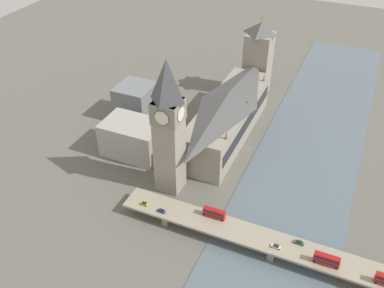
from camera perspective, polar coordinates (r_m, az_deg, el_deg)
The scene contains 14 objects.
ground_plane at distance 257.98m, azimuth 7.28°, elevation -0.60°, with size 600.00×600.00×0.00m, color #605E56.
river_water at distance 253.05m, azimuth 14.84°, elevation -2.47°, with size 58.06×360.00×0.30m, color slate.
parliament_hall at distance 259.23m, azimuth 4.84°, elevation 3.93°, with size 25.23×92.64×31.15m.
clock_tower at distance 206.32m, azimuth -3.14°, elevation 2.42°, with size 13.74×13.74×73.62m.
victoria_tower at distance 304.02m, azimuth 8.78°, elevation 11.08°, with size 17.27×17.27×56.81m.
road_bridge at distance 198.36m, azimuth 10.91°, elevation -12.96°, with size 148.12×13.94×6.35m.
double_decker_bus_mid at distance 192.82m, azimuth 17.52°, elevation -14.46°, with size 10.92×2.60×5.08m.
double_decker_bus_rear at distance 203.02m, azimuth 2.97°, elevation -9.16°, with size 10.94×2.64×4.62m.
car_northbound_mid at distance 198.72m, azimuth 14.07°, elevation -12.62°, with size 4.44×1.79×1.41m.
car_northbound_tail at distance 195.07m, azimuth 11.14°, elevation -13.25°, with size 4.19×1.83×1.39m.
car_southbound_lead at distance 206.84m, azimuth -4.11°, elevation -8.88°, with size 4.05×1.74×1.42m.
car_southbound_mid at distance 211.18m, azimuth -6.41°, elevation -7.90°, with size 3.88×1.83×1.31m.
city_block_west at distance 249.71m, azimuth -7.84°, elevation 0.82°, with size 33.92×23.34×20.18m.
city_block_center at distance 281.86m, azimuth -7.50°, elevation 5.63°, with size 22.31×23.23×22.85m.
Camera 1 is at (-52.83, 200.90, 152.98)m, focal length 40.00 mm.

